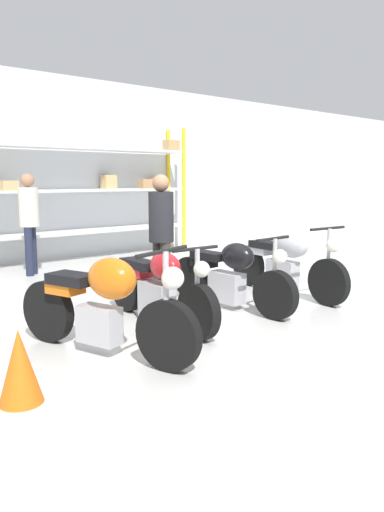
{
  "coord_description": "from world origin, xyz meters",
  "views": [
    {
      "loc": [
        -3.81,
        -4.03,
        1.61
      ],
      "look_at": [
        0.0,
        0.4,
        0.7
      ],
      "focal_mm": 35.0,
      "sensor_mm": 36.0,
      "label": 1
    }
  ],
  "objects": [
    {
      "name": "motorcycle_black",
      "position": [
        0.52,
        0.28,
        0.42
      ],
      "size": [
        0.57,
        1.98,
        0.95
      ],
      "rotation": [
        0.0,
        0.0,
        -1.52
      ],
      "color": "black",
      "rests_on": "ground_plane"
    },
    {
      "name": "traffic_cone",
      "position": [
        -2.52,
        -0.63,
        0.28
      ],
      "size": [
        0.32,
        0.32,
        0.55
      ],
      "color": "orange",
      "rests_on": "ground_plane"
    },
    {
      "name": "back_wall",
      "position": [
        0.0,
        5.27,
        1.8
      ],
      "size": [
        30.0,
        0.08,
        3.6
      ],
      "color": "silver",
      "rests_on": "ground_plane"
    },
    {
      "name": "person_browsing",
      "position": [
        -0.47,
        4.0,
        0.99
      ],
      "size": [
        0.45,
        0.45,
        1.69
      ],
      "rotation": [
        0.0,
        0.0,
        2.4
      ],
      "color": "#1E2338",
      "rests_on": "ground_plane"
    },
    {
      "name": "motorcycle_orange",
      "position": [
        -1.54,
        -0.17,
        0.49
      ],
      "size": [
        0.89,
        2.01,
        1.04
      ],
      "rotation": [
        0.0,
        0.0,
        -1.27
      ],
      "color": "black",
      "rests_on": "ground_plane"
    },
    {
      "name": "motorcycle_silver",
      "position": [
        1.62,
        0.29,
        0.47
      ],
      "size": [
        0.63,
        2.14,
        1.01
      ],
      "rotation": [
        0.0,
        0.0,
        -1.66
      ],
      "color": "black",
      "rests_on": "ground_plane"
    },
    {
      "name": "motorcycle_red",
      "position": [
        -0.56,
        0.31,
        0.41
      ],
      "size": [
        0.56,
        1.98,
        0.94
      ],
      "rotation": [
        0.0,
        0.0,
        -1.62
      ],
      "color": "black",
      "rests_on": "ground_plane"
    },
    {
      "name": "ground_plane",
      "position": [
        0.0,
        0.0,
        0.0
      ],
      "size": [
        30.0,
        30.0,
        0.0
      ],
      "primitive_type": "plane",
      "color": "silver"
    },
    {
      "name": "shelving_rack",
      "position": [
        1.12,
        4.91,
        1.41
      ],
      "size": [
        4.92,
        0.63,
        2.7
      ],
      "color": "yellow",
      "rests_on": "ground_plane"
    },
    {
      "name": "person_near_rack",
      "position": [
        0.04,
        1.05,
        0.98
      ],
      "size": [
        0.33,
        0.33,
        1.66
      ],
      "rotation": [
        0.0,
        0.0,
        3.09
      ],
      "color": "#38332D",
      "rests_on": "ground_plane"
    }
  ]
}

